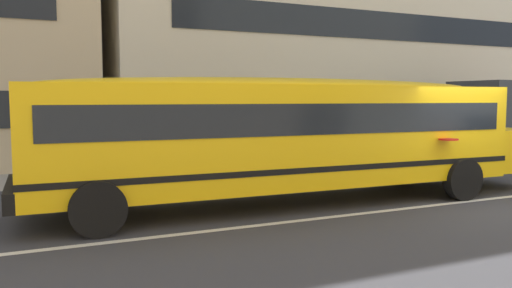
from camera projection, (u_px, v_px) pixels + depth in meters
ground_plane at (466, 202)px, 11.23m from camera, size 400.00×400.00×0.00m
sidewalk_far at (303, 164)px, 17.69m from camera, size 120.00×3.00×0.01m
lane_centreline at (466, 202)px, 11.23m from camera, size 110.00×0.16×0.01m
school_bus at (292, 130)px, 10.90m from camera, size 12.03×3.05×2.68m
apartment_block_far_centre at (312, 10)px, 25.88m from camera, size 21.26×12.08×13.30m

